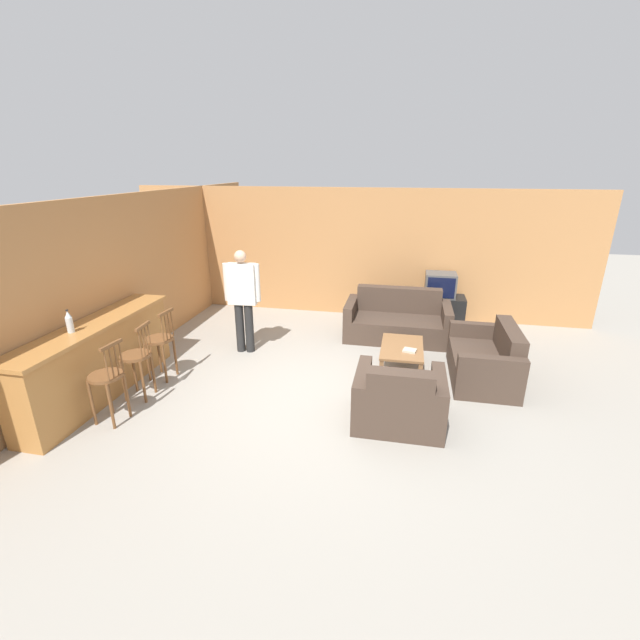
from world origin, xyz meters
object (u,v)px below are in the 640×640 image
(bar_chair_far, at_px, (161,343))
(coffee_table, at_px, (402,350))
(bottle, at_px, (69,322))
(person_by_window, at_px, (243,296))
(bar_chair_mid, at_px, (137,360))
(loveseat_right, at_px, (486,361))
(tv, at_px, (440,285))
(bar_chair_near, at_px, (107,381))
(couch_far, at_px, (397,322))
(book_on_table, at_px, (410,350))
(tv_unit, at_px, (438,310))
(armchair_near, at_px, (399,401))

(bar_chair_far, distance_m, coffee_table, 3.59)
(bottle, relative_size, person_by_window, 0.17)
(bottle, bearing_deg, person_by_window, 55.86)
(person_by_window, bearing_deg, coffee_table, -5.48)
(bar_chair_mid, height_order, loveseat_right, bar_chair_mid)
(person_by_window, bearing_deg, bottle, -124.14)
(tv, height_order, person_by_window, person_by_window)
(person_by_window, bearing_deg, tv, 31.33)
(bar_chair_near, bearing_deg, bar_chair_far, 90.00)
(coffee_table, relative_size, person_by_window, 0.58)
(loveseat_right, relative_size, tv, 2.53)
(couch_far, xyz_separation_m, book_on_table, (0.23, -1.56, 0.13))
(loveseat_right, relative_size, tv_unit, 1.47)
(bar_chair_mid, distance_m, couch_far, 4.44)
(bar_chair_far, distance_m, tv, 5.21)
(book_on_table, bearing_deg, tv, 77.28)
(bar_chair_mid, xyz_separation_m, book_on_table, (3.58, 1.34, -0.13))
(tv_unit, distance_m, bottle, 6.32)
(bar_chair_mid, distance_m, armchair_near, 3.48)
(bar_chair_mid, height_order, bottle, bottle)
(bar_chair_mid, height_order, person_by_window, person_by_window)
(bar_chair_far, distance_m, bottle, 1.28)
(book_on_table, xyz_separation_m, person_by_window, (-2.74, 0.41, 0.55))
(bottle, bearing_deg, coffee_table, 24.64)
(tv, bearing_deg, couch_far, -132.11)
(bar_chair_near, distance_m, bar_chair_mid, 0.60)
(bottle, distance_m, book_on_table, 4.57)
(armchair_near, distance_m, tv, 3.79)
(bar_chair_mid, xyz_separation_m, tv, (4.12, 3.75, 0.26))
(bottle, bearing_deg, loveseat_right, 19.31)
(bar_chair_mid, bearing_deg, person_by_window, 64.36)
(bottle, xyz_separation_m, person_by_window, (1.43, 2.11, -0.20))
(couch_far, height_order, tv_unit, couch_far)
(armchair_near, relative_size, tv_unit, 1.08)
(armchair_near, xyz_separation_m, tv, (0.66, 3.70, 0.51))
(couch_far, bearing_deg, armchair_near, -87.72)
(armchair_near, relative_size, tv, 1.86)
(armchair_near, xyz_separation_m, tv_unit, (0.66, 3.70, -0.01))
(bar_chair_mid, height_order, couch_far, bar_chair_mid)
(bar_chair_far, bearing_deg, bar_chair_near, -90.00)
(bar_chair_near, relative_size, bar_chair_far, 1.00)
(loveseat_right, xyz_separation_m, tv, (-0.57, 2.26, 0.52))
(bar_chair_near, height_order, coffee_table, bar_chair_near)
(tv_unit, bearing_deg, coffee_table, -106.25)
(couch_far, xyz_separation_m, bottle, (-3.95, -3.26, 0.88))
(coffee_table, bearing_deg, armchair_near, -89.97)
(bar_chair_far, xyz_separation_m, tv_unit, (4.12, 3.18, -0.26))
(tv_unit, relative_size, person_by_window, 0.57)
(armchair_near, height_order, loveseat_right, armchair_near)
(couch_far, xyz_separation_m, coffee_table, (0.11, -1.40, 0.05))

